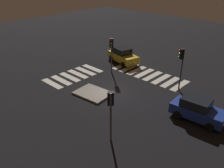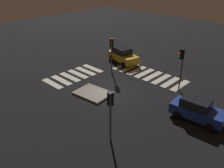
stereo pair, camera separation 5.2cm
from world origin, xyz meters
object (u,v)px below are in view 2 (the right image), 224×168
(car_blue, at_px, (197,110))
(traffic_light_west, at_px, (110,104))
(traffic_light_east, at_px, (112,47))
(car_yellow, at_px, (123,55))
(traffic_island, at_px, (93,93))
(traffic_light_south, at_px, (181,60))

(car_blue, relative_size, traffic_light_west, 1.14)
(traffic_light_west, relative_size, traffic_light_east, 0.94)
(traffic_light_west, bearing_deg, car_yellow, -4.81)
(traffic_island, distance_m, traffic_light_south, 9.03)
(traffic_light_east, bearing_deg, car_blue, 35.49)
(car_yellow, distance_m, traffic_light_south, 9.55)
(traffic_island, xyz_separation_m, car_blue, (-9.18, -2.95, 0.82))
(traffic_light_east, relative_size, traffic_light_south, 0.94)
(car_blue, bearing_deg, traffic_light_south, 132.42)
(traffic_island, xyz_separation_m, traffic_light_south, (-5.53, -6.38, 3.19))
(car_yellow, distance_m, traffic_light_east, 4.18)
(car_blue, xyz_separation_m, traffic_light_west, (3.31, 6.54, 1.99))
(traffic_island, height_order, car_blue, car_blue)
(car_blue, bearing_deg, traffic_island, -166.52)
(car_yellow, distance_m, car_blue, 13.80)
(traffic_island, bearing_deg, car_blue, -162.16)
(car_yellow, bearing_deg, traffic_light_south, 0.63)
(car_yellow, xyz_separation_m, car_blue, (-12.68, 5.43, -0.03))
(car_blue, height_order, traffic_light_south, traffic_light_south)
(car_blue, relative_size, traffic_light_south, 1.01)
(traffic_light_west, height_order, traffic_light_east, traffic_light_east)
(traffic_island, bearing_deg, traffic_light_east, -65.41)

